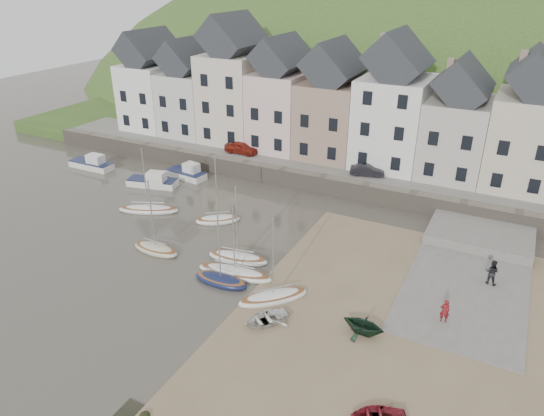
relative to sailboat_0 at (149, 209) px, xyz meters
The scene contains 25 objects.
ground 13.75m from the sailboat_0, 24.55° to the right, with size 160.00×160.00×0.00m, color #484438.
quay_land 29.12m from the sailboat_0, 64.56° to the left, with size 90.00×30.00×1.50m, color #345321.
quay_street 19.41m from the sailboat_0, 49.79° to the left, with size 70.00×7.00×0.10m, color slate.
seawall 16.86m from the sailboat_0, 42.08° to the left, with size 70.00×1.20×1.80m, color slate.
beach 24.19m from the sailboat_0, 13.66° to the right, with size 18.00×26.00×0.06m, color #7A674A.
slipway 27.60m from the sailboat_0, ahead, with size 8.00×18.00×0.12m, color slate.
hillside 57.76m from the sailboat_0, 82.13° to the left, with size 134.40×84.00×84.00m.
townhouse_terrace 24.25m from the sailboat_0, 52.05° to the left, with size 61.05×8.00×13.93m.
sailboat_0 is the anchor object (origin of this frame).
sailboat_1 6.85m from the sailboat_0, ahead, with size 4.01×3.52×6.32m.
sailboat_2 7.46m from the sailboat_0, 46.00° to the right, with size 4.08×1.54×6.32m.
sailboat_3 12.08m from the sailboat_0, 17.02° to the right, with size 4.91×2.27×6.32m.
sailboat_4 13.56m from the sailboat_0, 23.59° to the right, with size 5.86×2.19×6.32m.
sailboat_5 13.78m from the sailboat_0, 29.08° to the right, with size 4.14×1.64×6.32m.
sailboat_6 17.59m from the sailboat_0, 22.76° to the right, with size 4.45×4.53×6.32m.
motorboat_0 5.99m from the sailboat_0, 124.89° to the left, with size 5.33×2.90×1.70m.
motorboat_1 14.03m from the sailboat_0, 155.38° to the left, with size 5.25×1.80×1.70m.
motorboat_2 8.54m from the sailboat_0, 101.49° to the left, with size 4.61×2.28×1.70m.
rowboat_white 19.22m from the sailboat_0, 28.42° to the right, with size 2.10×2.94×0.61m, color silver.
rowboat_green 23.78m from the sailboat_0, 18.04° to the right, with size 2.20×2.55×1.34m, color black.
rowboat_red 28.49m from the sailboat_0, 27.73° to the right, with size 1.96×2.74×0.57m, color maroon.
person_red 27.06m from the sailboat_0, ahead, with size 0.59×0.39×1.61m, color maroon.
person_dark 28.95m from the sailboat_0, ahead, with size 0.90×0.70×1.86m, color black.
car_left 14.04m from the sailboat_0, 82.76° to the left, with size 1.52×3.78×1.29m, color maroon.
car_right 21.31m from the sailboat_0, 40.52° to the left, with size 1.16×3.33×1.10m, color black.
Camera 1 is at (16.06, -25.35, 19.92)m, focal length 32.77 mm.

